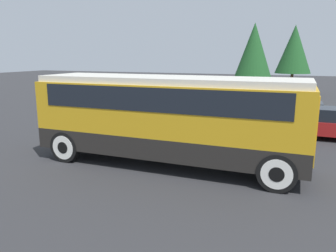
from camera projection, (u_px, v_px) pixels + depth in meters
ground_plane at (168, 164)px, 11.91m from camera, size 120.00×120.00×0.00m
tour_bus at (171, 113)px, 11.47m from camera, size 9.49×2.57×3.16m
parked_car_near at (303, 114)px, 18.17m from camera, size 4.11×1.89×1.37m
parked_car_mid at (157, 113)px, 18.60m from camera, size 4.33×1.83×1.34m
parked_car_far at (315, 122)px, 15.67m from camera, size 4.59×1.83×1.47m
tree_left at (254, 51)px, 27.21m from camera, size 3.15×3.15×6.53m
tree_center at (294, 49)px, 32.33m from camera, size 3.43×3.43×6.83m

